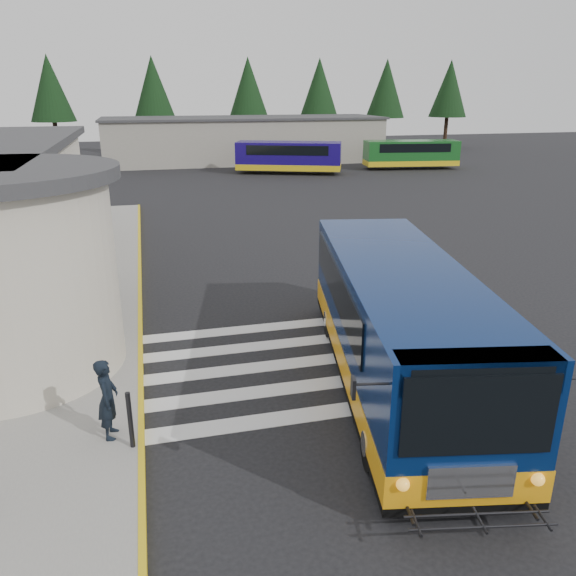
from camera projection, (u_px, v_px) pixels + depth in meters
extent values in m
plane|color=black|center=(296.00, 349.00, 15.02)|extent=(140.00, 140.00, 0.00)
cube|color=yellow|center=(140.00, 307.00, 17.72)|extent=(0.12, 34.00, 0.16)
cylinder|color=beige|center=(2.00, 278.00, 13.06)|extent=(5.20, 5.20, 4.50)
cube|color=black|center=(57.00, 268.00, 17.68)|extent=(0.08, 1.20, 2.20)
cube|color=#38383A|center=(68.00, 227.00, 17.36)|extent=(1.20, 1.80, 0.12)
cube|color=silver|center=(313.00, 414.00, 11.98)|extent=(8.00, 0.55, 0.01)
cube|color=silver|center=(298.00, 387.00, 13.08)|extent=(8.00, 0.55, 0.01)
cube|color=silver|center=(286.00, 364.00, 14.17)|extent=(8.00, 0.55, 0.01)
cube|color=silver|center=(275.00, 344.00, 15.27)|extent=(8.00, 0.55, 0.01)
cube|color=silver|center=(266.00, 327.00, 16.37)|extent=(8.00, 0.55, 0.01)
cube|color=gray|center=(244.00, 141.00, 54.16)|extent=(26.00, 8.00, 4.00)
cube|color=#38383A|center=(243.00, 118.00, 53.46)|extent=(26.40, 8.40, 0.20)
cylinder|color=black|center=(57.00, 140.00, 57.37)|extent=(0.44, 0.44, 3.60)
cone|color=black|center=(50.00, 88.00, 55.71)|extent=(4.40, 4.40, 6.40)
cylinder|color=black|center=(157.00, 138.00, 59.69)|extent=(0.44, 0.44, 3.60)
cone|color=black|center=(153.00, 88.00, 58.03)|extent=(4.40, 4.40, 6.40)
cylinder|color=black|center=(249.00, 136.00, 62.00)|extent=(0.44, 0.44, 3.60)
cone|color=black|center=(248.00, 88.00, 60.34)|extent=(4.40, 4.40, 6.40)
cylinder|color=black|center=(318.00, 135.00, 63.85)|extent=(0.44, 0.44, 3.60)
cone|color=black|center=(319.00, 88.00, 62.19)|extent=(4.40, 4.40, 6.40)
cylinder|color=black|center=(384.00, 134.00, 65.70)|extent=(0.44, 0.44, 3.60)
cone|color=black|center=(386.00, 88.00, 64.04)|extent=(4.40, 4.40, 6.40)
cylinder|color=black|center=(445.00, 132.00, 67.55)|extent=(0.44, 0.44, 3.60)
cone|color=black|center=(449.00, 88.00, 65.89)|extent=(4.40, 4.40, 6.40)
cube|color=#061B4C|center=(398.00, 317.00, 12.79)|extent=(4.38, 9.79, 2.47)
cube|color=orange|center=(396.00, 354.00, 13.10)|extent=(4.41, 9.82, 0.59)
cube|color=black|center=(395.00, 368.00, 13.22)|extent=(4.40, 9.81, 0.23)
cube|color=black|center=(479.00, 416.00, 8.18)|extent=(2.28, 0.50, 1.31)
cube|color=silver|center=(471.00, 482.00, 8.56)|extent=(1.35, 0.32, 0.58)
cube|color=black|center=(336.00, 285.00, 13.34)|extent=(1.36, 6.82, 0.95)
cube|color=black|center=(446.00, 283.00, 13.49)|extent=(1.36, 6.82, 0.95)
cylinder|color=black|center=(373.00, 444.00, 10.14)|extent=(0.50, 1.05, 1.01)
cylinder|color=black|center=(498.00, 439.00, 10.26)|extent=(0.50, 1.05, 1.01)
cylinder|color=black|center=(331.00, 319.00, 15.68)|extent=(0.50, 1.05, 1.01)
cylinder|color=black|center=(413.00, 317.00, 15.81)|extent=(0.50, 1.05, 1.01)
cube|color=black|center=(353.00, 388.00, 8.11)|extent=(0.09, 0.20, 0.32)
imported|color=black|center=(108.00, 399.00, 10.72)|extent=(0.45, 0.64, 1.63)
cylinder|color=black|center=(130.00, 420.00, 10.46)|extent=(0.09, 0.09, 1.15)
cube|color=#15085E|center=(289.00, 156.00, 46.42)|extent=(8.86, 5.29, 2.19)
cube|color=yellow|center=(289.00, 166.00, 46.71)|extent=(8.90, 5.33, 0.48)
cube|color=black|center=(289.00, 149.00, 46.24)|extent=(7.10, 4.66, 0.76)
cube|color=#16531D|center=(411.00, 153.00, 49.31)|extent=(8.35, 3.34, 2.08)
cube|color=yellow|center=(410.00, 162.00, 49.59)|extent=(8.38, 3.37, 0.45)
cube|color=black|center=(411.00, 147.00, 49.15)|extent=(6.57, 3.14, 0.72)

